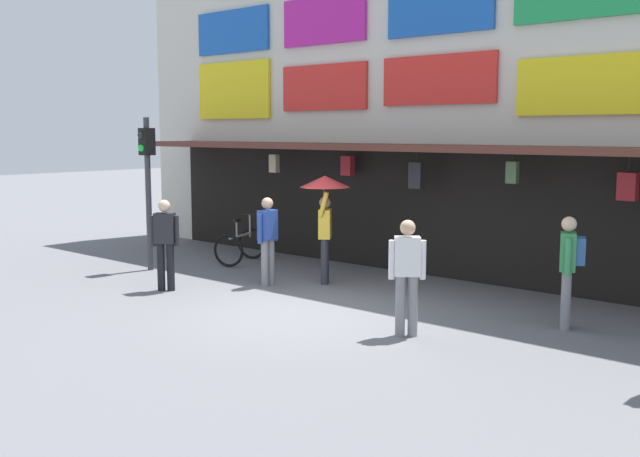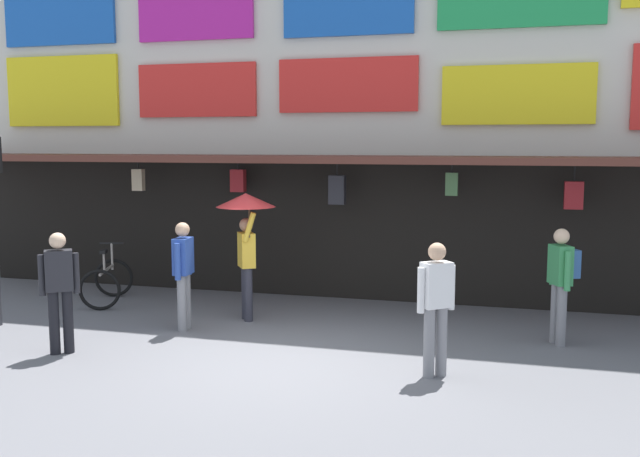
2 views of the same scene
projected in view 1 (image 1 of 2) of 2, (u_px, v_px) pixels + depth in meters
ground_plane at (302, 312)px, 11.95m from camera, size 80.00×80.00×0.00m
shopfront at (454, 79)px, 14.84m from camera, size 18.00×2.60×8.00m
traffic_light_near at (147, 169)px, 15.31m from camera, size 0.30×0.33×3.20m
bicycle_parked at (241, 245)px, 16.37m from camera, size 1.06×1.33×1.05m
pedestrian_in_black at (569, 264)px, 10.83m from camera, size 0.45×0.49×1.68m
pedestrian_with_umbrella at (325, 199)px, 13.99m from camera, size 0.96×0.96×2.08m
pedestrian_in_yellow at (407, 271)px, 10.45m from camera, size 0.43×0.40×1.68m
pedestrian_in_red at (268, 236)px, 13.92m from camera, size 0.25×0.53×1.68m
pedestrian_in_white at (165, 240)px, 13.45m from camera, size 0.44×0.39×1.68m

